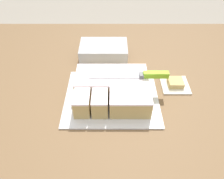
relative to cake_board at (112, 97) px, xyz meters
name	(u,v)px	position (x,y,z in m)	size (l,w,h in m)	color
countertop	(109,145)	(-0.01, 0.08, -0.47)	(1.40, 1.10, 0.93)	brown
cake_board	(112,97)	(0.00, 0.00, 0.00)	(0.36, 0.31, 0.01)	silver
cake	(113,89)	(0.00, 0.00, 0.04)	(0.28, 0.23, 0.07)	tan
knife	(147,75)	(0.13, 0.03, 0.09)	(0.30, 0.02, 0.02)	silver
paper_napkin	(175,85)	(0.26, 0.07, 0.00)	(0.11, 0.11, 0.01)	white
brownie	(176,83)	(0.26, 0.07, 0.01)	(0.06, 0.06, 0.02)	tan
storage_box	(104,52)	(-0.04, 0.27, 0.03)	(0.22, 0.15, 0.07)	#B2B2B7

